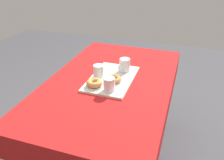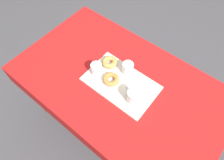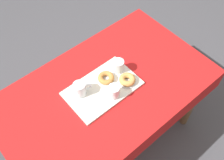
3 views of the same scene
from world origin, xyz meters
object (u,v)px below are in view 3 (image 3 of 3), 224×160
object	(u,v)px
dining_table	(105,97)
donut_plate_right	(127,82)
donut_plate_left	(106,80)
sugar_donut_left	(106,78)
water_glass_near	(114,92)
tea_mug_left	(80,89)
sugar_donut_right	(127,80)
water_glass_far	(118,66)
serving_tray	(102,88)

from	to	relation	value
dining_table	donut_plate_right	world-z (taller)	donut_plate_right
donut_plate_left	sugar_donut_left	distance (m)	0.02
dining_table	water_glass_near	world-z (taller)	water_glass_near
tea_mug_left	sugar_donut_left	size ratio (longest dim) A/B	1.09
donut_plate_left	donut_plate_right	xyz separation A→B (m)	(-0.09, 0.10, 0.00)
sugar_donut_left	donut_plate_right	bearing A→B (deg)	133.02
tea_mug_left	donut_plate_right	world-z (taller)	tea_mug_left
sugar_donut_left	sugar_donut_right	bearing A→B (deg)	133.02
sugar_donut_left	donut_plate_left	bearing A→B (deg)	0.00
tea_mug_left	sugar_donut_left	bearing A→B (deg)	172.91
tea_mug_left	water_glass_near	world-z (taller)	tea_mug_left
water_glass_far	donut_plate_right	xyz separation A→B (m)	(0.02, 0.11, -0.04)
dining_table	donut_plate_right	bearing A→B (deg)	155.25
water_glass_far	sugar_donut_left	size ratio (longest dim) A/B	0.84
serving_tray	donut_plate_left	distance (m)	0.07
serving_tray	sugar_donut_right	distance (m)	0.17
water_glass_near	tea_mug_left	bearing A→B (deg)	-45.25
serving_tray	donut_plate_left	bearing A→B (deg)	-151.22
tea_mug_left	serving_tray	bearing A→B (deg)	157.44
water_glass_near	sugar_donut_left	distance (m)	0.13
water_glass_near	water_glass_far	size ratio (longest dim) A/B	1.00
water_glass_near	donut_plate_left	xyz separation A→B (m)	(-0.04, -0.12, -0.04)
water_glass_far	sugar_donut_left	world-z (taller)	water_glass_far
tea_mug_left	donut_plate_right	bearing A→B (deg)	156.33
serving_tray	sugar_donut_left	bearing A→B (deg)	-151.22
donut_plate_left	sugar_donut_right	world-z (taller)	sugar_donut_right
water_glass_near	donut_plate_right	bearing A→B (deg)	-170.31
sugar_donut_right	water_glass_near	bearing A→B (deg)	9.69
serving_tray	water_glass_near	bearing A→B (deg)	98.63
dining_table	water_glass_far	size ratio (longest dim) A/B	15.89
donut_plate_right	sugar_donut_right	xyz separation A→B (m)	(0.00, 0.00, 0.02)
dining_table	water_glass_far	world-z (taller)	water_glass_far
donut_plate_right	dining_table	bearing A→B (deg)	-24.75
sugar_donut_right	tea_mug_left	bearing A→B (deg)	-23.67
water_glass_far	donut_plate_left	bearing A→B (deg)	4.70
water_glass_far	donut_plate_left	world-z (taller)	water_glass_far
tea_mug_left	sugar_donut_right	bearing A→B (deg)	156.33
donut_plate_left	donut_plate_right	bearing A→B (deg)	133.02
dining_table	donut_plate_right	xyz separation A→B (m)	(-0.13, 0.06, 0.12)
donut_plate_right	serving_tray	bearing A→B (deg)	-24.63
water_glass_near	serving_tray	bearing A→B (deg)	-81.37
dining_table	serving_tray	bearing A→B (deg)	-23.60
dining_table	sugar_donut_left	xyz separation A→B (m)	(-0.04, -0.04, 0.14)
donut_plate_right	sugar_donut_left	bearing A→B (deg)	-46.98
tea_mug_left	sugar_donut_right	xyz separation A→B (m)	(-0.28, 0.12, -0.02)
dining_table	water_glass_far	xyz separation A→B (m)	(-0.15, -0.05, 0.16)
dining_table	water_glass_near	bearing A→B (deg)	88.56
dining_table	donut_plate_right	size ratio (longest dim) A/B	12.69
serving_tray	dining_table	bearing A→B (deg)	156.40
water_glass_far	sugar_donut_right	world-z (taller)	water_glass_far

